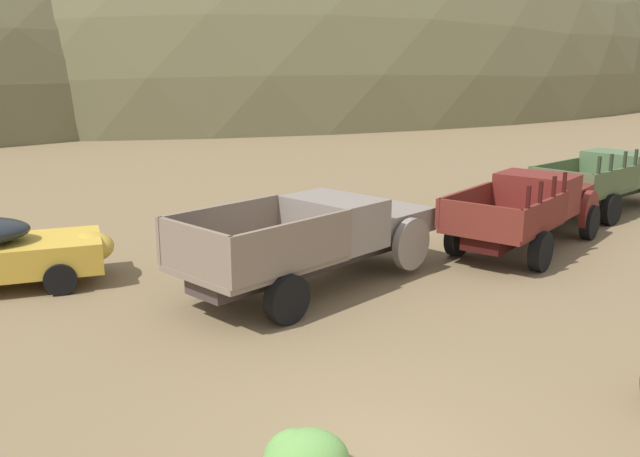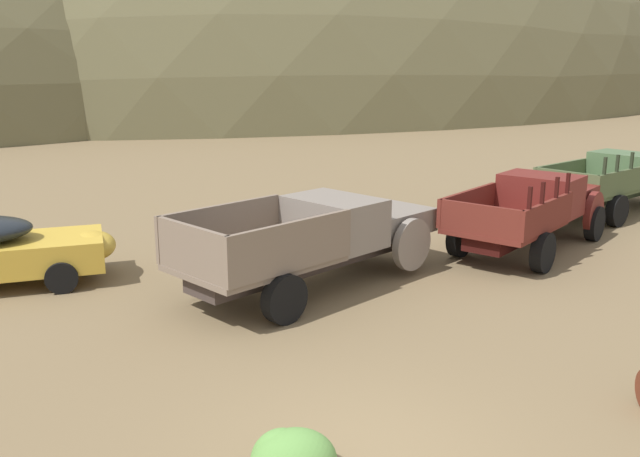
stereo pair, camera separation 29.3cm
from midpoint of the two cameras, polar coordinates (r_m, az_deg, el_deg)
hill_distant at (r=80.33m, az=-2.19°, el=10.48°), size 101.31×65.71×55.54m
truck_primer_gray at (r=14.90m, az=0.02°, el=-0.70°), size 6.78×3.73×1.91m
truck_oxblood at (r=18.89m, az=17.14°, el=1.71°), size 6.39×3.99×2.16m
truck_weathered_green at (r=24.43m, az=23.18°, el=3.86°), size 6.47×3.17×2.16m
bush_back_edge at (r=26.24m, az=18.35°, el=3.09°), size 0.91×0.90×0.73m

